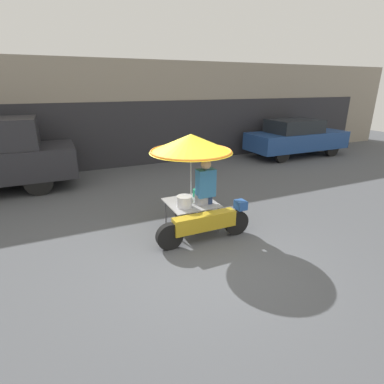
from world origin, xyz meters
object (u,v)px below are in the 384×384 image
object	(u,v)px
vendor_motorcycle_cart	(193,159)
parked_car	(296,137)
vendor_person	(206,192)
potted_plant	(320,139)

from	to	relation	value
vendor_motorcycle_cart	parked_car	world-z (taller)	vendor_motorcycle_cart
vendor_person	parked_car	size ratio (longest dim) A/B	0.35
vendor_motorcycle_cart	vendor_person	world-z (taller)	vendor_motorcycle_cart
vendor_person	vendor_motorcycle_cart	bearing A→B (deg)	151.02
vendor_motorcycle_cart	parked_car	bearing A→B (deg)	33.39
vendor_motorcycle_cart	vendor_person	xyz separation A→B (m)	(0.23, -0.13, -0.69)
potted_plant	vendor_motorcycle_cart	bearing A→B (deg)	-150.45
vendor_motorcycle_cart	vendor_person	bearing A→B (deg)	-28.98
vendor_motorcycle_cart	vendor_person	size ratio (longest dim) A/B	1.31
potted_plant	parked_car	bearing A→B (deg)	-168.11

